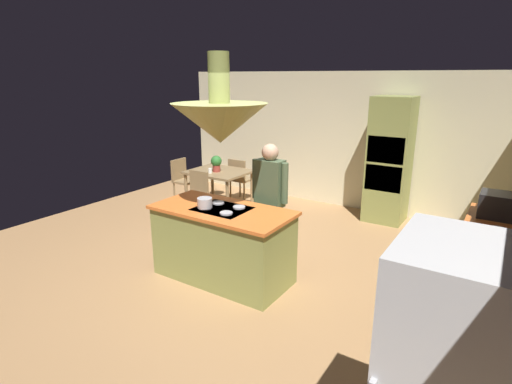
{
  "coord_description": "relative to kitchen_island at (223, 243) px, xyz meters",
  "views": [
    {
      "loc": [
        2.84,
        -3.83,
        2.47
      ],
      "look_at": [
        0.1,
        0.4,
        1.0
      ],
      "focal_mm": 28.11,
      "sensor_mm": 36.0,
      "label": 1
    }
  ],
  "objects": [
    {
      "name": "cooking_pot_on_cooktop",
      "position": [
        -0.16,
        -0.13,
        0.54
      ],
      "size": [
        0.18,
        0.18,
        0.12
      ],
      "primitive_type": "cylinder",
      "color": "#B2B2B7",
      "rests_on": "kitchen_island"
    },
    {
      "name": "dining_table",
      "position": [
        -1.7,
        2.1,
        0.2
      ],
      "size": [
        1.09,
        0.9,
        0.76
      ],
      "color": "olive",
      "rests_on": "ground"
    },
    {
      "name": "ground",
      "position": [
        0.0,
        0.2,
        -0.47
      ],
      "size": [
        8.16,
        8.16,
        0.0
      ],
      "primitive_type": "plane",
      "color": "#AD7F51"
    },
    {
      "name": "chair_by_back_wall",
      "position": [
        -1.7,
        2.77,
        0.04
      ],
      "size": [
        0.4,
        0.4,
        0.87
      ],
      "rotation": [
        0.0,
        0.0,
        3.14
      ],
      "color": "olive",
      "rests_on": "ground"
    },
    {
      "name": "potted_plant_on_table",
      "position": [
        -1.7,
        2.03,
        0.46
      ],
      "size": [
        0.2,
        0.2,
        0.3
      ],
      "color": "#99382D",
      "rests_on": "dining_table"
    },
    {
      "name": "cup_on_table",
      "position": [
        -1.73,
        1.88,
        0.34
      ],
      "size": [
        0.07,
        0.07,
        0.09
      ],
      "primitive_type": "cylinder",
      "color": "white",
      "rests_on": "dining_table"
    },
    {
      "name": "oven_tower",
      "position": [
        1.1,
        3.24,
        0.61
      ],
      "size": [
        0.66,
        0.62,
        2.15
      ],
      "color": "#8C934C",
      "rests_on": "ground"
    },
    {
      "name": "chair_facing_island",
      "position": [
        -1.7,
        1.43,
        0.04
      ],
      "size": [
        0.4,
        0.4,
        0.87
      ],
      "color": "olive",
      "rests_on": "ground"
    },
    {
      "name": "counter_run_right",
      "position": [
        2.84,
        0.8,
        0.01
      ],
      "size": [
        0.73,
        2.23,
        0.92
      ],
      "color": "#8C934C",
      "rests_on": "ground"
    },
    {
      "name": "person_at_island",
      "position": [
        0.25,
        0.69,
        0.47
      ],
      "size": [
        0.53,
        0.22,
        1.64
      ],
      "color": "tan",
      "rests_on": "ground"
    },
    {
      "name": "kitchen_island",
      "position": [
        0.0,
        0.0,
        0.0
      ],
      "size": [
        1.73,
        0.85,
        0.94
      ],
      "color": "#8C934C",
      "rests_on": "ground"
    },
    {
      "name": "microwave_on_counter",
      "position": [
        2.84,
        1.46,
        0.6
      ],
      "size": [
        0.46,
        0.36,
        0.28
      ],
      "primitive_type": "cube",
      "color": "#232326",
      "rests_on": "counter_run_right"
    },
    {
      "name": "range_hood",
      "position": [
        0.0,
        -0.0,
        1.51
      ],
      "size": [
        1.1,
        1.1,
        1.0
      ],
      "color": "#8C934C"
    },
    {
      "name": "canister_sugar",
      "position": [
        2.84,
        0.43,
        0.56
      ],
      "size": [
        0.14,
        0.14,
        0.21
      ],
      "primitive_type": "cylinder",
      "color": "silver",
      "rests_on": "counter_run_right"
    },
    {
      "name": "wall_back",
      "position": [
        0.0,
        3.65,
        0.81
      ],
      "size": [
        6.8,
        0.1,
        2.55
      ],
      "primitive_type": "cube",
      "color": "beige",
      "rests_on": "ground"
    },
    {
      "name": "chair_at_corner",
      "position": [
        -2.62,
        2.1,
        0.04
      ],
      "size": [
        0.4,
        0.4,
        0.87
      ],
      "rotation": [
        0.0,
        0.0,
        1.57
      ],
      "color": "olive",
      "rests_on": "ground"
    },
    {
      "name": "canister_flour",
      "position": [
        2.84,
        0.25,
        0.53
      ],
      "size": [
        0.1,
        0.1,
        0.16
      ],
      "primitive_type": "cylinder",
      "color": "#E0B78C",
      "rests_on": "counter_run_right"
    },
    {
      "name": "pendant_light_over_table",
      "position": [
        -1.7,
        2.1,
        1.4
      ],
      "size": [
        0.32,
        0.32,
        0.82
      ],
      "color": "#E0B266"
    }
  ]
}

